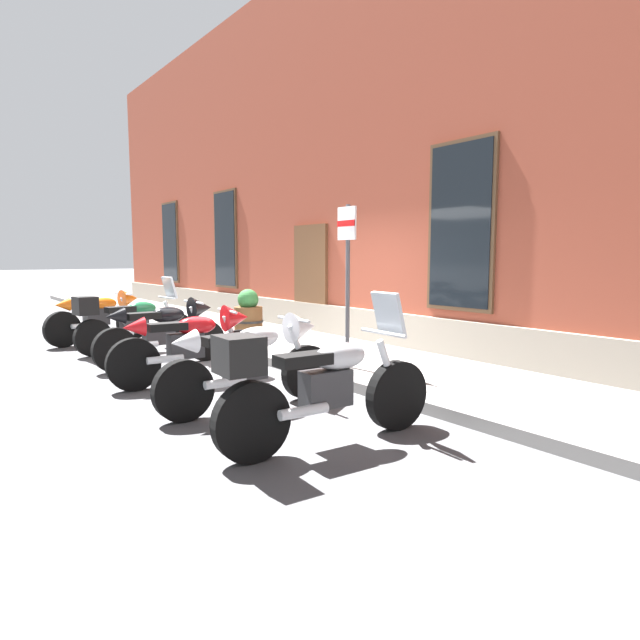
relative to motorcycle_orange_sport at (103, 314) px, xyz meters
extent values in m
plane|color=#4C4C4F|center=(3.61, 1.37, -0.55)|extent=(140.00, 140.00, 0.00)
cube|color=slate|center=(3.61, 2.56, -0.48)|extent=(32.81, 2.38, 0.13)
cube|color=silver|center=(3.61, -1.83, -0.54)|extent=(32.81, 0.12, 0.01)
cube|color=brown|center=(3.61, 6.57, 3.19)|extent=(26.81, 5.66, 7.47)
cube|color=gray|center=(3.61, 3.70, -0.20)|extent=(26.81, 0.10, 0.70)
cube|color=#513823|center=(-5.97, 3.72, 1.55)|extent=(1.22, 0.06, 2.52)
cube|color=black|center=(-5.97, 3.69, 1.55)|extent=(1.10, 0.03, 2.40)
cube|color=#513823|center=(-2.14, 3.72, 1.55)|extent=(1.22, 0.06, 2.52)
cube|color=black|center=(-2.14, 3.69, 1.55)|extent=(1.10, 0.03, 2.40)
cube|color=brown|center=(1.69, 3.71, 0.60)|extent=(1.10, 0.08, 2.30)
cube|color=#513823|center=(5.52, 3.72, 1.55)|extent=(1.22, 0.06, 2.52)
cube|color=black|center=(5.52, 3.69, 1.55)|extent=(1.10, 0.03, 2.40)
cylinder|color=black|center=(-0.12, 0.61, -0.22)|extent=(0.24, 0.67, 0.66)
cylinder|color=black|center=(0.15, -0.75, -0.22)|extent=(0.24, 0.67, 0.66)
cylinder|color=silver|center=(-0.10, 0.51, 0.02)|extent=(0.13, 0.30, 0.60)
cube|color=#28282B|center=(0.02, -0.12, -0.04)|extent=(0.30, 0.47, 0.32)
ellipsoid|color=orange|center=(-0.01, 0.03, 0.20)|extent=(0.35, 0.56, 0.24)
cube|color=black|center=(0.07, -0.35, 0.21)|extent=(0.31, 0.51, 0.10)
cylinder|color=silver|center=(-0.09, 0.43, 0.37)|extent=(0.62, 0.15, 0.04)
cylinder|color=silver|center=(0.20, -0.39, -0.17)|extent=(0.17, 0.46, 0.09)
cone|color=orange|center=(-0.11, 0.56, 0.27)|extent=(0.42, 0.40, 0.36)
cone|color=orange|center=(0.14, -0.73, 0.23)|extent=(0.29, 0.30, 0.24)
cylinder|color=black|center=(1.27, 0.97, -0.24)|extent=(0.19, 0.63, 0.62)
cylinder|color=black|center=(1.44, -0.54, -0.24)|extent=(0.19, 0.63, 0.62)
cylinder|color=silver|center=(1.28, 0.87, 0.01)|extent=(0.10, 0.31, 0.61)
cube|color=#28282B|center=(1.36, 0.17, -0.06)|extent=(0.27, 0.46, 0.32)
ellipsoid|color=#195633|center=(1.34, 0.32, 0.20)|extent=(0.31, 0.54, 0.24)
cube|color=black|center=(1.38, -0.06, 0.21)|extent=(0.27, 0.50, 0.10)
cylinder|color=silver|center=(1.29, 0.79, 0.37)|extent=(0.62, 0.10, 0.04)
cylinder|color=silver|center=(1.51, -0.12, -0.19)|extent=(0.14, 0.46, 0.09)
cube|color=#B2BCC6|center=(1.29, 0.85, 0.55)|extent=(0.37, 0.18, 0.40)
cube|color=black|center=(1.45, -0.64, 0.31)|extent=(0.39, 0.36, 0.30)
cylinder|color=black|center=(2.87, 0.80, -0.23)|extent=(0.15, 0.65, 0.65)
cylinder|color=black|center=(2.94, -0.61, -0.23)|extent=(0.15, 0.65, 0.65)
cylinder|color=silver|center=(2.88, 0.70, 0.03)|extent=(0.08, 0.31, 0.63)
cube|color=#28282B|center=(2.91, 0.04, -0.05)|extent=(0.24, 0.45, 0.32)
ellipsoid|color=black|center=(2.90, 0.19, 0.23)|extent=(0.28, 0.53, 0.24)
cube|color=black|center=(2.92, -0.19, 0.24)|extent=(0.24, 0.49, 0.10)
cylinder|color=silver|center=(2.88, 0.62, 0.40)|extent=(0.62, 0.06, 0.04)
cylinder|color=silver|center=(3.04, -0.25, -0.18)|extent=(0.11, 0.45, 0.09)
cone|color=black|center=(2.88, 0.75, 0.30)|extent=(0.37, 0.36, 0.36)
cone|color=black|center=(2.94, -0.59, 0.26)|extent=(0.25, 0.27, 0.24)
cylinder|color=black|center=(4.30, 0.67, -0.22)|extent=(0.18, 0.67, 0.66)
cylinder|color=black|center=(4.18, -0.75, -0.22)|extent=(0.18, 0.67, 0.66)
cylinder|color=silver|center=(4.29, 0.57, 0.02)|extent=(0.10, 0.31, 0.61)
cube|color=#28282B|center=(4.24, -0.09, -0.04)|extent=(0.26, 0.46, 0.32)
ellipsoid|color=red|center=(4.25, 0.06, 0.21)|extent=(0.30, 0.54, 0.24)
cube|color=black|center=(4.22, -0.32, 0.22)|extent=(0.26, 0.50, 0.10)
cylinder|color=silver|center=(4.29, 0.49, 0.38)|extent=(0.62, 0.09, 0.04)
cylinder|color=silver|center=(4.33, -0.40, -0.17)|extent=(0.13, 0.46, 0.09)
cone|color=red|center=(4.30, 0.62, 0.28)|extent=(0.39, 0.37, 0.36)
cone|color=red|center=(4.18, -0.73, 0.24)|extent=(0.26, 0.28, 0.24)
cylinder|color=black|center=(5.75, 0.76, -0.23)|extent=(0.12, 0.63, 0.63)
cylinder|color=black|center=(5.75, -0.75, -0.23)|extent=(0.12, 0.63, 0.63)
cylinder|color=silver|center=(5.75, 0.66, 0.02)|extent=(0.07, 0.31, 0.64)
cube|color=#28282B|center=(5.75, -0.05, -0.05)|extent=(0.22, 0.44, 0.32)
ellipsoid|color=silver|center=(5.75, 0.10, 0.23)|extent=(0.26, 0.52, 0.24)
cube|color=black|center=(5.75, -0.28, 0.24)|extent=(0.22, 0.48, 0.10)
cylinder|color=silver|center=(5.75, 0.58, 0.40)|extent=(0.62, 0.04, 0.04)
cylinder|color=silver|center=(5.87, -0.35, -0.18)|extent=(0.09, 0.45, 0.09)
cone|color=silver|center=(5.75, 0.71, 0.30)|extent=(0.36, 0.34, 0.36)
cone|color=silver|center=(5.75, -0.73, 0.26)|extent=(0.24, 0.26, 0.24)
cylinder|color=black|center=(7.20, 0.79, -0.21)|extent=(0.16, 0.67, 0.67)
cylinder|color=black|center=(7.12, -0.74, -0.21)|extent=(0.16, 0.67, 0.67)
cylinder|color=silver|center=(7.20, 0.69, 0.03)|extent=(0.09, 0.31, 0.63)
cube|color=#28282B|center=(7.16, -0.03, -0.03)|extent=(0.24, 0.45, 0.32)
ellipsoid|color=#B7BABF|center=(7.17, 0.12, 0.23)|extent=(0.29, 0.53, 0.24)
cube|color=black|center=(7.15, -0.26, 0.24)|extent=(0.25, 0.49, 0.10)
cylinder|color=silver|center=(7.19, 0.61, 0.40)|extent=(0.62, 0.07, 0.04)
cylinder|color=silver|center=(7.26, -0.33, -0.16)|extent=(0.11, 0.45, 0.09)
cube|color=#B2BCC6|center=(7.20, 0.67, 0.58)|extent=(0.37, 0.16, 0.40)
cube|color=black|center=(7.11, -0.84, 0.34)|extent=(0.38, 0.34, 0.30)
cylinder|color=#4C4C51|center=(5.12, 1.89, 0.69)|extent=(0.06, 0.06, 2.21)
cube|color=white|center=(5.12, 1.87, 1.55)|extent=(0.36, 0.03, 0.44)
cube|color=red|center=(5.12, 1.85, 1.55)|extent=(0.36, 0.01, 0.08)
cylinder|color=brown|center=(1.67, 2.26, -0.13)|extent=(0.54, 0.54, 0.56)
cylinder|color=black|center=(1.67, 2.26, -0.13)|extent=(0.57, 0.57, 0.04)
sphere|color=#28602D|center=(1.67, 2.26, 0.29)|extent=(0.40, 0.40, 0.40)
camera|label=1|loc=(10.86, -2.82, 1.10)|focal=30.59mm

